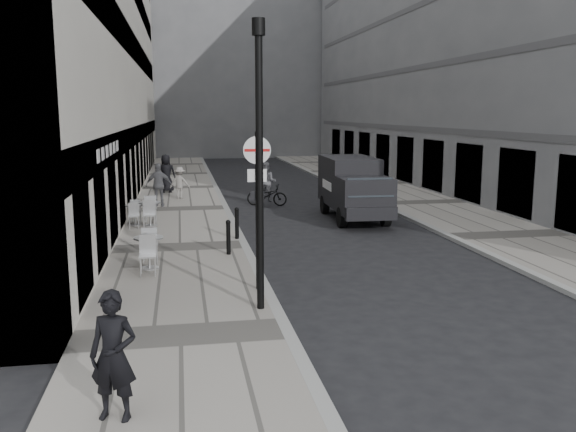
% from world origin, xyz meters
% --- Properties ---
extents(ground, '(120.00, 120.00, 0.00)m').
position_xyz_m(ground, '(0.00, 0.00, 0.00)').
color(ground, black).
rests_on(ground, ground).
extents(sidewalk, '(4.00, 60.00, 0.12)m').
position_xyz_m(sidewalk, '(-2.00, 18.00, 0.06)').
color(sidewalk, gray).
rests_on(sidewalk, ground).
extents(far_sidewalk, '(4.00, 60.00, 0.12)m').
position_xyz_m(far_sidewalk, '(9.00, 18.00, 0.06)').
color(far_sidewalk, gray).
rests_on(far_sidewalk, ground).
extents(building_left, '(4.00, 45.00, 18.00)m').
position_xyz_m(building_left, '(-6.00, 24.50, 9.00)').
color(building_left, beige).
rests_on(building_left, ground).
extents(building_right, '(6.00, 45.00, 20.00)m').
position_xyz_m(building_right, '(14.00, 24.50, 10.00)').
color(building_right, slate).
rests_on(building_right, ground).
extents(building_far, '(24.00, 16.00, 22.00)m').
position_xyz_m(building_far, '(1.50, 56.00, 11.00)').
color(building_far, slate).
rests_on(building_far, ground).
extents(walking_man, '(0.75, 0.60, 1.79)m').
position_xyz_m(walking_man, '(-2.87, -0.34, 1.01)').
color(walking_man, black).
rests_on(walking_man, sidewalk).
extents(sign_post, '(0.63, 0.10, 3.67)m').
position_xyz_m(sign_post, '(-0.20, 5.39, 2.47)').
color(sign_post, black).
rests_on(sign_post, sidewalk).
extents(lamppost, '(0.27, 0.27, 5.91)m').
position_xyz_m(lamppost, '(-0.33, 3.97, 3.41)').
color(lamppost, black).
rests_on(lamppost, sidewalk).
extents(bollard_near, '(0.13, 0.13, 0.95)m').
position_xyz_m(bollard_near, '(-0.60, 9.05, 0.59)').
color(bollard_near, black).
rests_on(bollard_near, sidewalk).
extents(bollard_far, '(0.13, 0.13, 0.97)m').
position_xyz_m(bollard_far, '(-0.15, 11.24, 0.60)').
color(bollard_far, black).
rests_on(bollard_far, sidewalk).
extents(panel_van, '(2.10, 5.22, 2.42)m').
position_xyz_m(panel_van, '(4.81, 14.87, 1.36)').
color(panel_van, black).
rests_on(panel_van, ground).
extents(cyclist, '(1.96, 1.26, 2.00)m').
position_xyz_m(cyclist, '(1.93, 18.92, 0.78)').
color(cyclist, black).
rests_on(cyclist, ground).
extents(pedestrian_a, '(1.14, 0.52, 1.90)m').
position_xyz_m(pedestrian_a, '(-2.86, 18.72, 1.07)').
color(pedestrian_a, slate).
rests_on(pedestrian_a, sidewalk).
extents(pedestrian_b, '(1.10, 0.82, 1.52)m').
position_xyz_m(pedestrian_b, '(-1.96, 21.13, 0.88)').
color(pedestrian_b, gray).
rests_on(pedestrian_b, sidewalk).
extents(pedestrian_c, '(0.96, 0.63, 1.96)m').
position_xyz_m(pedestrian_c, '(-2.64, 23.52, 1.10)').
color(pedestrian_c, black).
rests_on(pedestrian_c, sidewalk).
extents(cafe_table_near, '(0.80, 1.81, 1.03)m').
position_xyz_m(cafe_table_near, '(-3.05, 14.06, 0.64)').
color(cafe_table_near, silver).
rests_on(cafe_table_near, sidewalk).
extents(cafe_table_mid, '(0.78, 1.76, 1.00)m').
position_xyz_m(cafe_table_mid, '(-2.80, 7.77, 0.63)').
color(cafe_table_mid, silver).
rests_on(cafe_table_mid, sidewalk).
extents(cafe_table_far, '(0.69, 1.56, 0.89)m').
position_xyz_m(cafe_table_far, '(-3.60, 14.25, 0.57)').
color(cafe_table_far, silver).
rests_on(cafe_table_far, sidewalk).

